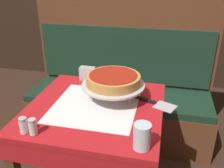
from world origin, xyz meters
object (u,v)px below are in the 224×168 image
object	(u,v)px
salt_shaker	(24,125)
dining_table_rear	(158,44)
pizza_server	(152,102)
napkin_holder	(88,74)
dining_table_front	(96,121)
pepper_shaker	(33,127)
deep_dish_pizza	(113,79)
pizza_pan_stand	(113,86)
water_glass_near	(142,136)
condiment_caddy	(156,30)
booth_bench	(120,100)

from	to	relation	value
salt_shaker	dining_table_rear	bearing A→B (deg)	75.71
pizza_server	napkin_holder	distance (m)	0.49
pizza_server	salt_shaker	world-z (taller)	salt_shaker
dining_table_front	pepper_shaker	xyz separation A→B (m)	(-0.20, -0.30, 0.14)
pizza_server	salt_shaker	bearing A→B (deg)	-143.39
pepper_shaker	deep_dish_pizza	bearing A→B (deg)	55.43
pizza_pan_stand	salt_shaker	size ratio (longest dim) A/B	4.56
dining_table_rear	pizza_server	xyz separation A→B (m)	(0.05, -1.54, 0.11)
dining_table_rear	napkin_holder	distance (m)	1.39
pizza_server	water_glass_near	world-z (taller)	water_glass_near
dining_table_front	salt_shaker	bearing A→B (deg)	-128.58
salt_shaker	napkin_holder	size ratio (longest dim) A/B	0.77
pepper_shaker	condiment_caddy	size ratio (longest dim) A/B	0.46
pizza_pan_stand	napkin_holder	size ratio (longest dim) A/B	3.51
salt_shaker	napkin_holder	world-z (taller)	napkin_holder
water_glass_near	dining_table_rear	bearing A→B (deg)	90.97
salt_shaker	condiment_caddy	distance (m)	2.01
booth_bench	pizza_server	distance (m)	0.92
pizza_pan_stand	pizza_server	xyz separation A→B (m)	(0.22, 0.00, -0.08)
booth_bench	pepper_shaker	world-z (taller)	booth_bench
pizza_server	water_glass_near	size ratio (longest dim) A/B	2.56
condiment_caddy	pepper_shaker	bearing A→B (deg)	-101.78
pizza_pan_stand	water_glass_near	bearing A→B (deg)	-61.95
pizza_server	booth_bench	bearing A→B (deg)	113.49
deep_dish_pizza	condiment_caddy	distance (m)	1.56
salt_shaker	deep_dish_pizza	bearing A→B (deg)	51.27
booth_bench	salt_shaker	world-z (taller)	booth_bench
booth_bench	pizza_server	world-z (taller)	booth_bench
water_glass_near	salt_shaker	bearing A→B (deg)	-178.54
pepper_shaker	condiment_caddy	bearing A→B (deg)	78.22
pizza_pan_stand	condiment_caddy	size ratio (longest dim) A/B	2.11
booth_bench	napkin_holder	xyz separation A→B (m)	(-0.12, -0.53, 0.46)
napkin_holder	water_glass_near	bearing A→B (deg)	-54.78
salt_shaker	condiment_caddy	size ratio (longest dim) A/B	0.46
dining_table_rear	deep_dish_pizza	xyz separation A→B (m)	(-0.17, -1.55, 0.23)
pepper_shaker	condiment_caddy	distance (m)	2.00
booth_bench	pizza_server	bearing A→B (deg)	-66.51
deep_dish_pizza	napkin_holder	world-z (taller)	deep_dish_pizza
pizza_pan_stand	pizza_server	size ratio (longest dim) A/B	1.21
dining_table_front	napkin_holder	xyz separation A→B (m)	(-0.14, 0.32, 0.14)
pizza_pan_stand	water_glass_near	world-z (taller)	water_glass_near
dining_table_front	condiment_caddy	bearing A→B (deg)	82.73
dining_table_front	booth_bench	xyz separation A→B (m)	(-0.02, 0.84, -0.32)
dining_table_front	water_glass_near	xyz separation A→B (m)	(0.29, -0.29, 0.16)
dining_table_rear	condiment_caddy	world-z (taller)	condiment_caddy
condiment_caddy	salt_shaker	bearing A→B (deg)	-103.05
dining_table_rear	pizza_pan_stand	size ratio (longest dim) A/B	2.19
pepper_shaker	dining_table_rear	bearing A→B (deg)	76.97
pizza_pan_stand	condiment_caddy	world-z (taller)	condiment_caddy
pizza_server	napkin_holder	xyz separation A→B (m)	(-0.44, 0.22, 0.04)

